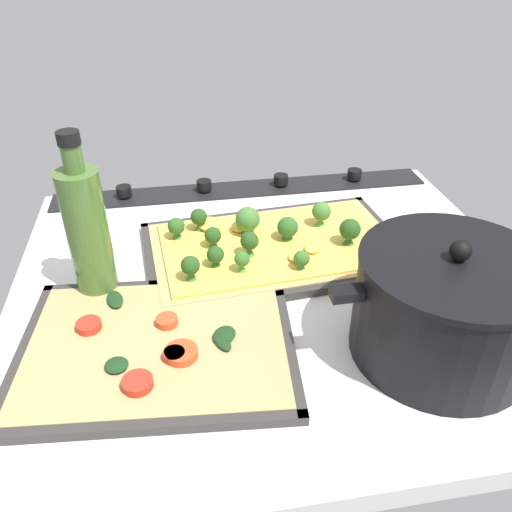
{
  "coord_description": "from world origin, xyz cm",
  "views": [
    {
      "loc": [
        12.83,
        59.55,
        44.47
      ],
      "look_at": [
        2.35,
        -1.79,
        3.57
      ],
      "focal_mm": 36.18,
      "sensor_mm": 36.0,
      "label": 1
    }
  ],
  "objects_px": {
    "broccoli_pizza": "(271,243)",
    "baking_tray_back": "(158,347)",
    "veggie_pizza_back": "(157,344)",
    "oil_bottle": "(88,232)",
    "baking_tray_front": "(275,251)",
    "cooking_pot": "(446,307)"
  },
  "relations": [
    {
      "from": "broccoli_pizza",
      "to": "veggie_pizza_back",
      "type": "relative_size",
      "value": 1.2
    },
    {
      "from": "cooking_pot",
      "to": "oil_bottle",
      "type": "distance_m",
      "value": 0.46
    },
    {
      "from": "baking_tray_back",
      "to": "cooking_pot",
      "type": "xyz_separation_m",
      "value": [
        -0.34,
        0.06,
        0.06
      ]
    },
    {
      "from": "baking_tray_front",
      "to": "oil_bottle",
      "type": "height_order",
      "value": "oil_bottle"
    },
    {
      "from": "oil_bottle",
      "to": "cooking_pot",
      "type": "bearing_deg",
      "value": 155.7
    },
    {
      "from": "broccoli_pizza",
      "to": "oil_bottle",
      "type": "height_order",
      "value": "oil_bottle"
    },
    {
      "from": "oil_bottle",
      "to": "broccoli_pizza",
      "type": "bearing_deg",
      "value": -166.71
    },
    {
      "from": "baking_tray_front",
      "to": "oil_bottle",
      "type": "bearing_deg",
      "value": 12.71
    },
    {
      "from": "baking_tray_front",
      "to": "broccoli_pizza",
      "type": "xyz_separation_m",
      "value": [
        0.01,
        -0.0,
        0.01
      ]
    },
    {
      "from": "baking_tray_back",
      "to": "cooking_pot",
      "type": "bearing_deg",
      "value": 170.36
    },
    {
      "from": "baking_tray_front",
      "to": "cooking_pot",
      "type": "relative_size",
      "value": 1.49
    },
    {
      "from": "veggie_pizza_back",
      "to": "oil_bottle",
      "type": "xyz_separation_m",
      "value": [
        0.08,
        -0.13,
        0.09
      ]
    },
    {
      "from": "broccoli_pizza",
      "to": "baking_tray_back",
      "type": "distance_m",
      "value": 0.26
    },
    {
      "from": "baking_tray_front",
      "to": "baking_tray_back",
      "type": "bearing_deg",
      "value": 45.76
    },
    {
      "from": "cooking_pot",
      "to": "broccoli_pizza",
      "type": "bearing_deg",
      "value": -57.56
    },
    {
      "from": "veggie_pizza_back",
      "to": "cooking_pot",
      "type": "distance_m",
      "value": 0.35
    },
    {
      "from": "baking_tray_back",
      "to": "broccoli_pizza",
      "type": "bearing_deg",
      "value": -132.95
    },
    {
      "from": "broccoli_pizza",
      "to": "cooking_pot",
      "type": "relative_size",
      "value": 1.39
    },
    {
      "from": "baking_tray_front",
      "to": "veggie_pizza_back",
      "type": "relative_size",
      "value": 1.28
    },
    {
      "from": "baking_tray_back",
      "to": "veggie_pizza_back",
      "type": "height_order",
      "value": "veggie_pizza_back"
    },
    {
      "from": "baking_tray_front",
      "to": "broccoli_pizza",
      "type": "distance_m",
      "value": 0.02
    },
    {
      "from": "baking_tray_back",
      "to": "baking_tray_front",
      "type": "bearing_deg",
      "value": -134.24
    }
  ]
}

